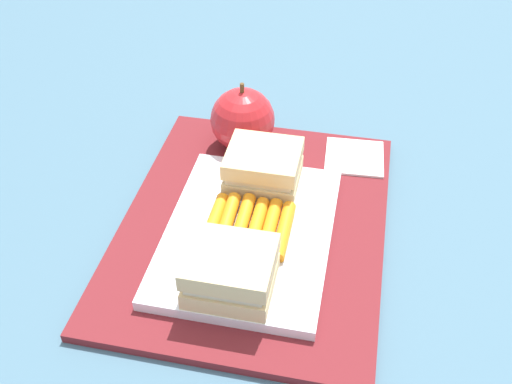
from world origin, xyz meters
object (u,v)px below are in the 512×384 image
(sandwich_half_right, at_px, (263,167))
(paper_napkin, at_px, (354,157))
(carrot_sticks_bundle, at_px, (249,225))
(food_tray, at_px, (249,234))
(apple, at_px, (243,120))
(sandwich_half_left, at_px, (231,271))

(sandwich_half_right, relative_size, paper_napkin, 1.14)
(carrot_sticks_bundle, height_order, paper_napkin, carrot_sticks_bundle)
(carrot_sticks_bundle, bearing_deg, food_tray, 27.17)
(sandwich_half_right, xyz_separation_m, paper_napkin, (0.08, -0.10, -0.03))
(food_tray, xyz_separation_m, apple, (0.16, 0.04, 0.03))
(sandwich_half_left, relative_size, sandwich_half_right, 1.00)
(sandwich_half_right, bearing_deg, food_tray, 180.00)
(carrot_sticks_bundle, relative_size, apple, 0.98)
(sandwich_half_right, height_order, carrot_sticks_bundle, sandwich_half_right)
(food_tray, xyz_separation_m, sandwich_half_left, (-0.08, 0.00, 0.03))
(apple, relative_size, paper_napkin, 1.28)
(sandwich_half_right, xyz_separation_m, apple, (0.08, 0.04, 0.01))
(sandwich_half_left, xyz_separation_m, paper_napkin, (0.24, -0.10, -0.03))
(sandwich_half_right, distance_m, carrot_sticks_bundle, 0.08)
(sandwich_half_right, relative_size, carrot_sticks_bundle, 0.92)
(sandwich_half_right, height_order, paper_napkin, sandwich_half_right)
(sandwich_half_left, height_order, paper_napkin, sandwich_half_left)
(food_tray, relative_size, sandwich_half_left, 2.88)
(apple, bearing_deg, food_tray, -165.26)
(sandwich_half_left, height_order, carrot_sticks_bundle, sandwich_half_left)
(sandwich_half_left, distance_m, paper_napkin, 0.26)
(paper_napkin, bearing_deg, sandwich_half_left, 157.75)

